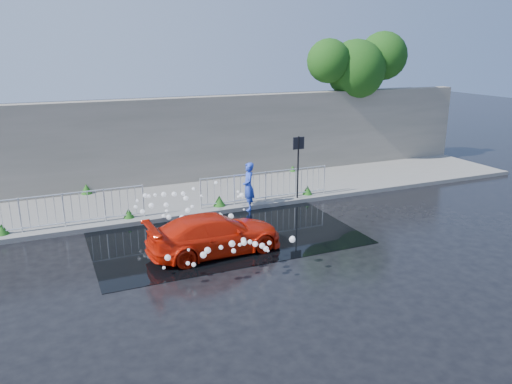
# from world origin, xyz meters

# --- Properties ---
(ground) EXTENTS (90.00, 90.00, 0.00)m
(ground) POSITION_xyz_m (0.00, 0.00, 0.00)
(ground) COLOR black
(ground) RESTS_ON ground
(pavement) EXTENTS (30.00, 4.00, 0.15)m
(pavement) POSITION_xyz_m (0.00, 5.00, 0.07)
(pavement) COLOR slate
(pavement) RESTS_ON ground
(curb) EXTENTS (30.00, 0.25, 0.16)m
(curb) POSITION_xyz_m (0.00, 3.00, 0.08)
(curb) COLOR slate
(curb) RESTS_ON ground
(retaining_wall) EXTENTS (30.00, 0.60, 3.50)m
(retaining_wall) POSITION_xyz_m (0.00, 7.20, 1.90)
(retaining_wall) COLOR slate
(retaining_wall) RESTS_ON pavement
(puddle) EXTENTS (8.00, 5.00, 0.01)m
(puddle) POSITION_xyz_m (0.50, 1.00, 0.01)
(puddle) COLOR black
(puddle) RESTS_ON ground
(sign_post) EXTENTS (0.45, 0.06, 2.50)m
(sign_post) POSITION_xyz_m (4.20, 3.10, 1.72)
(sign_post) COLOR black
(sign_post) RESTS_ON ground
(tree) EXTENTS (5.15, 2.77, 6.35)m
(tree) POSITION_xyz_m (9.65, 7.41, 4.82)
(tree) COLOR #332114
(tree) RESTS_ON ground
(railing_left) EXTENTS (5.05, 0.05, 1.10)m
(railing_left) POSITION_xyz_m (-4.00, 3.35, 0.74)
(railing_left) COLOR silver
(railing_left) RESTS_ON pavement
(railing_right) EXTENTS (5.05, 0.05, 1.10)m
(railing_right) POSITION_xyz_m (3.00, 3.35, 0.74)
(railing_right) COLOR silver
(railing_right) RESTS_ON pavement
(weeds) EXTENTS (12.17, 3.93, 0.39)m
(weeds) POSITION_xyz_m (-0.29, 4.48, 0.32)
(weeds) COLOR #1C4B14
(weeds) RESTS_ON pavement
(water_spray) EXTENTS (3.67, 5.61, 1.12)m
(water_spray) POSITION_xyz_m (-0.35, 0.60, 0.74)
(water_spray) COLOR white
(water_spray) RESTS_ON ground
(red_car) EXTENTS (3.92, 1.75, 1.12)m
(red_car) POSITION_xyz_m (-0.20, -0.19, 0.56)
(red_car) COLOR red
(red_car) RESTS_ON ground
(person) EXTENTS (0.55, 0.71, 1.72)m
(person) POSITION_xyz_m (2.17, 3.00, 0.86)
(person) COLOR blue
(person) RESTS_ON ground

